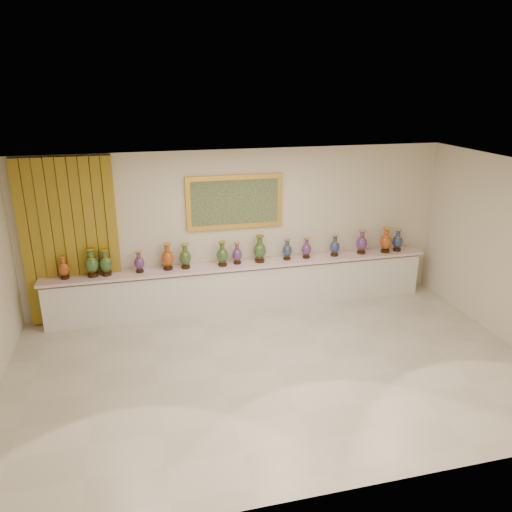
{
  "coord_description": "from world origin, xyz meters",
  "views": [
    {
      "loc": [
        -1.89,
        -6.35,
        4.15
      ],
      "look_at": [
        0.11,
        1.7,
        1.23
      ],
      "focal_mm": 35.0,
      "sensor_mm": 36.0,
      "label": 1
    }
  ],
  "objects_px": {
    "vase_0": "(64,269)",
    "counter": "(243,286)",
    "vase_2": "(106,264)",
    "vase_1": "(92,264)"
  },
  "relations": [
    {
      "from": "vase_0",
      "to": "counter",
      "type": "bearing_deg",
      "value": 0.06
    },
    {
      "from": "counter",
      "to": "vase_2",
      "type": "relative_size",
      "value": 15.1
    },
    {
      "from": "vase_0",
      "to": "vase_1",
      "type": "xyz_separation_m",
      "value": [
        0.47,
        -0.01,
        0.05
      ]
    },
    {
      "from": "counter",
      "to": "vase_0",
      "type": "bearing_deg",
      "value": -179.94
    },
    {
      "from": "vase_0",
      "to": "vase_2",
      "type": "distance_m",
      "value": 0.7
    },
    {
      "from": "counter",
      "to": "vase_2",
      "type": "bearing_deg",
      "value": -179.74
    },
    {
      "from": "counter",
      "to": "vase_0",
      "type": "height_order",
      "value": "vase_0"
    },
    {
      "from": "vase_0",
      "to": "vase_1",
      "type": "bearing_deg",
      "value": -1.08
    },
    {
      "from": "counter",
      "to": "vase_0",
      "type": "relative_size",
      "value": 17.62
    },
    {
      "from": "counter",
      "to": "vase_1",
      "type": "height_order",
      "value": "vase_1"
    }
  ]
}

